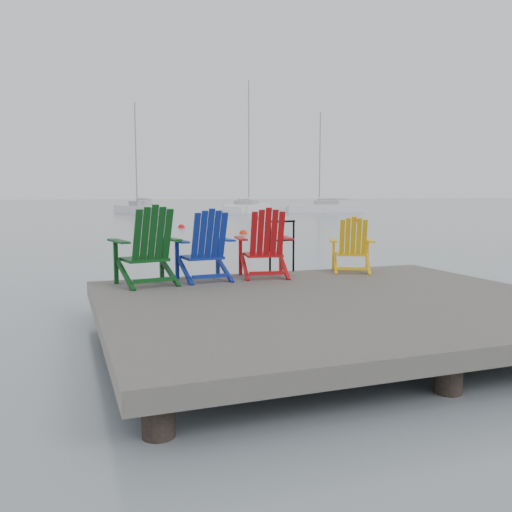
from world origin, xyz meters
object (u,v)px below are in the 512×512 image
object	(u,v)px
buoy_c	(357,221)
buoy_d	(257,219)
sailboat_near	(139,210)
chair_green	(148,246)
sailboat_far	(323,209)
sailboat_mid	(248,209)
chair_red	(265,243)
buoy_a	(243,234)
buoy_b	(181,228)
chair_blue	(205,246)
chair_yellow	(352,245)
handrail	(282,241)

from	to	relation	value
buoy_c	buoy_d	world-z (taller)	buoy_d
sailboat_near	buoy_d	bearing A→B (deg)	-77.48
chair_green	sailboat_far	xyz separation A→B (m)	(24.18, 41.98, -0.73)
sailboat_mid	chair_red	bearing A→B (deg)	-75.30
chair_red	sailboat_near	distance (m)	43.32
buoy_a	chair_green	bearing A→B (deg)	-113.17
sailboat_near	buoy_b	size ratio (longest dim) A/B	27.35
chair_blue	chair_yellow	bearing A→B (deg)	-4.07
chair_yellow	buoy_a	distance (m)	16.28
sailboat_near	chair_blue	bearing A→B (deg)	-112.15
chair_blue	sailboat_mid	distance (m)	48.62
handrail	chair_blue	bearing A→B (deg)	-161.77
handrail	chair_yellow	xyz separation A→B (m)	(1.12, -0.46, -0.06)
chair_yellow	buoy_b	distance (m)	21.60
handrail	buoy_c	bearing A→B (deg)	57.07
chair_green	buoy_d	xyz separation A→B (m)	(12.70, 30.31, -1.09)
chair_green	buoy_b	xyz separation A→B (m)	(5.12, 21.67, -1.09)
chair_yellow	buoy_c	bearing A→B (deg)	84.44
handrail	chair_blue	distance (m)	1.58
buoy_b	buoy_c	distance (m)	13.18
sailboat_far	sailboat_near	bearing A→B (deg)	98.56
buoy_d	chair_red	bearing A→B (deg)	-109.69
chair_green	buoy_d	world-z (taller)	chair_green
chair_green	buoy_c	bearing A→B (deg)	42.53
handrail	chair_yellow	distance (m)	1.21
buoy_c	buoy_d	size ratio (longest dim) A/B	0.84
handrail	buoy_c	xyz separation A→B (m)	(15.56, 24.02, -1.04)
sailboat_mid	sailboat_far	world-z (taller)	sailboat_mid
handrail	chair_red	distance (m)	0.71
sailboat_near	buoy_b	bearing A→B (deg)	-107.39
handrail	sailboat_mid	xyz separation A→B (m)	(14.93, 45.26, -0.69)
buoy_b	buoy_d	xyz separation A→B (m)	(7.58, 8.65, 0.00)
chair_green	buoy_d	bearing A→B (deg)	55.88
buoy_c	buoy_a	bearing A→B (deg)	-142.26
sailboat_mid	buoy_c	size ratio (longest dim) A/B	43.73
chair_yellow	buoy_b	bearing A→B (deg)	110.72
chair_blue	buoy_b	world-z (taller)	chair_blue
buoy_d	buoy_a	bearing A→B (deg)	-112.24
chair_yellow	buoy_d	size ratio (longest dim) A/B	2.52
sailboat_near	buoy_a	world-z (taller)	sailboat_near
buoy_d	buoy_b	bearing A→B (deg)	-131.25
handrail	sailboat_mid	world-z (taller)	sailboat_mid
chair_blue	buoy_b	bearing A→B (deg)	74.18
sailboat_far	buoy_c	size ratio (longest dim) A/B	32.79
sailboat_mid	handrail	bearing A→B (deg)	-74.91
chair_yellow	buoy_b	world-z (taller)	chair_yellow
chair_blue	buoy_d	bearing A→B (deg)	63.91
chair_yellow	sailboat_mid	world-z (taller)	sailboat_mid
handrail	chair_yellow	size ratio (longest dim) A/B	0.95
buoy_c	chair_green	bearing A→B (deg)	-126.09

